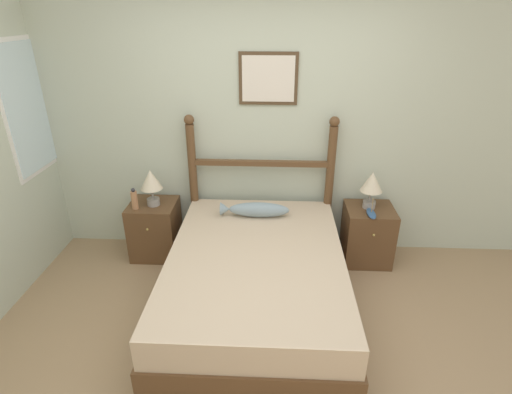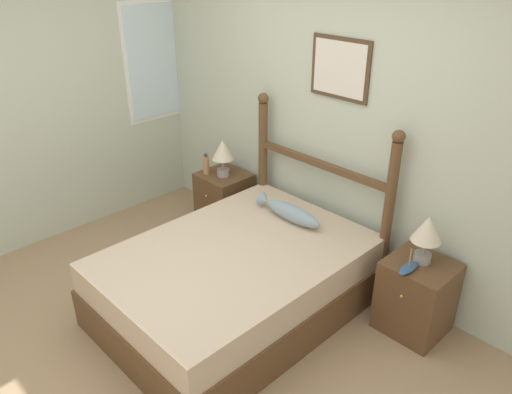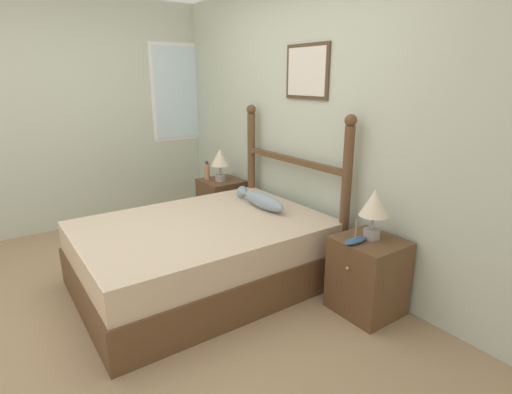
% 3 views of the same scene
% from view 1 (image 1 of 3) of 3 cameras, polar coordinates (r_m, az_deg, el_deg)
% --- Properties ---
extents(ground_plane, '(16.00, 16.00, 0.00)m').
position_cam_1_polar(ground_plane, '(3.05, -0.23, -23.71)').
color(ground_plane, '#9E7F5B').
extents(wall_back, '(6.40, 0.08, 2.55)m').
position_cam_1_polar(wall_back, '(3.86, 1.13, 9.95)').
color(wall_back, beige).
rests_on(wall_back, ground_plane).
extents(bed, '(1.42, 1.97, 0.55)m').
position_cam_1_polar(bed, '(3.34, 0.01, -12.06)').
color(bed, brown).
rests_on(bed, ground_plane).
extents(headboard, '(1.43, 0.10, 1.42)m').
position_cam_1_polar(headboard, '(3.91, 0.69, 2.25)').
color(headboard, brown).
rests_on(headboard, ground_plane).
extents(nightstand_left, '(0.46, 0.45, 0.57)m').
position_cam_1_polar(nightstand_left, '(4.17, -14.20, -4.45)').
color(nightstand_left, brown).
rests_on(nightstand_left, ground_plane).
extents(nightstand_right, '(0.46, 0.45, 0.57)m').
position_cam_1_polar(nightstand_right, '(4.10, 15.61, -5.16)').
color(nightstand_right, brown).
rests_on(nightstand_right, ground_plane).
extents(table_lamp_left, '(0.21, 0.21, 0.36)m').
position_cam_1_polar(table_lamp_left, '(3.91, -14.76, 2.09)').
color(table_lamp_left, gray).
rests_on(table_lamp_left, nightstand_left).
extents(table_lamp_right, '(0.21, 0.21, 0.36)m').
position_cam_1_polar(table_lamp_right, '(3.89, 16.20, 1.75)').
color(table_lamp_right, gray).
rests_on(table_lamp_right, nightstand_right).
extents(bottle, '(0.06, 0.06, 0.21)m').
position_cam_1_polar(bottle, '(3.95, -16.98, -0.31)').
color(bottle, tan).
rests_on(bottle, nightstand_left).
extents(model_boat, '(0.08, 0.22, 0.17)m').
position_cam_1_polar(model_boat, '(3.84, 16.14, -2.25)').
color(model_boat, '#335684').
rests_on(model_boat, nightstand_right).
extents(fish_pillow, '(0.64, 0.14, 0.14)m').
position_cam_1_polar(fish_pillow, '(3.68, -0.09, -1.82)').
color(fish_pillow, '#8499A3').
rests_on(fish_pillow, bed).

